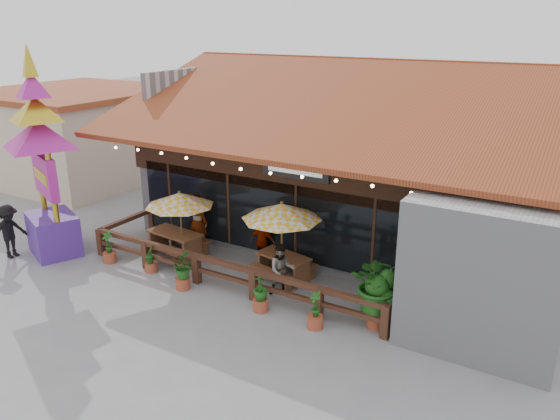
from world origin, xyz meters
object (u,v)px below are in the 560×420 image
Objects in this scene: umbrella_left at (180,200)px; tropical_plant at (379,286)px; pedestrian at (9,231)px; thai_sign_tower at (40,140)px; umbrella_right at (282,212)px; picnic_table_right at (284,263)px; picnic_table_left at (175,240)px.

umbrella_left is 1.23× the size of tropical_plant.
umbrella_left is 5.70m from pedestrian.
thai_sign_tower is at bearing -155.70° from umbrella_left.
umbrella_left reaches higher than pedestrian.
umbrella_right reaches higher than pedestrian.
umbrella_left is 4.70m from thai_sign_tower.
picnic_table_right is 0.25× the size of thai_sign_tower.
picnic_table_left is at bearing 26.47° from thai_sign_tower.
umbrella_right is 3.67m from tropical_plant.
picnic_table_left is at bearing -176.10° from umbrella_right.
picnic_table_right is 1.03× the size of pedestrian.
picnic_table_left is (-3.87, -0.26, -1.59)m from umbrella_right.
tropical_plant is at bearing -16.39° from umbrella_right.
umbrella_left is 1.47m from picnic_table_left.
tropical_plant is at bearing 5.66° from thai_sign_tower.
pedestrian is at bearing -148.89° from picnic_table_left.
thai_sign_tower reaches higher than picnic_table_right.
umbrella_left is at bearing 24.30° from thai_sign_tower.
umbrella_left reaches higher than picnic_table_left.
umbrella_left is 0.83× the size of umbrella_right.
thai_sign_tower is at bearing -153.53° from picnic_table_left.
thai_sign_tower is at bearing -46.10° from pedestrian.
pedestrian is at bearing -159.60° from picnic_table_right.
umbrella_right is (3.55, 0.28, 0.15)m from umbrella_left.
picnic_table_left reaches higher than picnic_table_right.
picnic_table_left is 0.96× the size of tropical_plant.
umbrella_left is at bearing -173.45° from picnic_table_right.
tropical_plant is at bearing -5.75° from picnic_table_left.
tropical_plant is (7.25, -0.73, 0.57)m from picnic_table_left.
pedestrian is (-0.92, -0.94, -2.92)m from thai_sign_tower.
pedestrian is (-8.42, -3.01, -1.28)m from umbrella_right.
picnic_table_left is 5.19m from thai_sign_tower.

